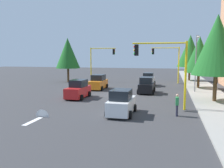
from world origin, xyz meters
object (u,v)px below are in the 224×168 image
Objects in this scene: traffic_signal_near_left at (164,61)px; tree_roadside_far at (190,51)px; tree_roadside_mid at (199,55)px; car_white at (121,103)px; car_red at (78,90)px; street_lamp_curbside at (196,57)px; traffic_signal_far_right at (101,58)px; tree_roadside_near at (217,45)px; traffic_signal_far_left at (168,58)px; car_orange at (98,83)px; car_black at (146,86)px; tree_opposite_side at (68,53)px; pedestrian_crossing at (177,104)px; car_silver at (148,80)px.

tree_roadside_far reaches higher than traffic_signal_near_left.
tree_roadside_mid is 18.81m from car_white.
street_lamp_curbside is at bearing 116.77° from car_red.
tree_roadside_near is at bearing 45.42° from traffic_signal_far_right.
traffic_signal_far_left reaches higher than traffic_signal_far_right.
tree_roadside_near reaches higher than car_white.
traffic_signal_far_left is 1.49× the size of car_red.
car_orange is (-7.08, 0.10, 0.00)m from car_red.
street_lamp_curbside reaches higher than traffic_signal_near_left.
tree_opposite_side is at bearing -123.47° from car_black.
tree_roadside_mid is (6.00, 15.74, 0.51)m from traffic_signal_far_right.
traffic_signal_far_right reaches higher than car_orange.
tree_roadside_near reaches higher than street_lamp_curbside.
tree_roadside_mid reaches higher than traffic_signal_far_right.
tree_roadside_far is at bearing 171.03° from traffic_signal_near_left.
pedestrian_crossing is at bearing -5.80° from tree_roadside_far.
traffic_signal_far_left is 20.00m from traffic_signal_near_left.
traffic_signal_far_left reaches higher than traffic_signal_near_left.
car_white is 4.23m from pedestrian_crossing.
tree_opposite_side is at bearing -146.88° from car_white.
car_white is at bearing 20.06° from traffic_signal_far_right.
tree_roadside_mid is at bearing 130.33° from car_black.
tree_roadside_far is 28.10m from car_white.
traffic_signal_near_left reaches higher than pedestrian_crossing.
tree_roadside_mid reaches higher than car_black.
tree_roadside_far is 2.14× the size of car_black.
car_orange is (-10.35, -8.98, -3.17)m from traffic_signal_near_left.
car_black is at bearing 74.19° from car_orange.
traffic_signal_far_right is 10.27m from car_silver.
car_white is (22.87, 8.35, -3.28)m from traffic_signal_far_right.
tree_opposite_side is at bearing -69.20° from traffic_signal_far_right.
car_red is at bearing -135.73° from car_white.
car_red is (6.34, -12.57, -3.45)m from street_lamp_curbside.
car_orange is 14.48m from car_white.
car_silver is (2.22, 14.03, -4.05)m from tree_opposite_side.
street_lamp_curbside is 4.48m from tree_roadside_mid.
tree_roadside_far is 2.04× the size of car_red.
tree_roadside_far reaches higher than car_black.
traffic_signal_far_left is at bearing -144.61° from tree_roadside_mid.
pedestrian_crossing is at bearing 11.76° from car_silver.
traffic_signal_near_left is 3.39× the size of pedestrian_crossing.
tree_roadside_mid is 1.77× the size of car_orange.
traffic_signal_far_right is at bearing -150.72° from pedestrian_crossing.
traffic_signal_near_left is 4.12m from pedestrian_crossing.
traffic_signal_far_left is 1.56× the size of car_black.
tree_roadside_near is (14.00, 21.50, 0.62)m from tree_opposite_side.
car_white is (16.87, -7.38, -3.80)m from tree_roadside_mid.
traffic_signal_far_left is 22.66m from pedestrian_crossing.
tree_roadside_mid is at bearing 2.86° from tree_roadside_far.
traffic_signal_far_right is 3.48× the size of pedestrian_crossing.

